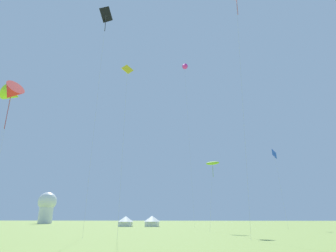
{
  "coord_description": "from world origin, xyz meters",
  "views": [
    {
      "loc": [
        2.99,
        -3.82,
        1.99
      ],
      "look_at": [
        0.0,
        32.0,
        13.83
      ],
      "focal_mm": 29.81,
      "sensor_mm": 36.0,
      "label": 1
    }
  ],
  "objects": [
    {
      "name": "kite_yellow_diamond",
      "position": [
        -4.55,
        26.17,
        18.73
      ],
      "size": [
        1.38,
        1.23,
        20.22
      ],
      "color": "yellow",
      "rests_on": "ground"
    },
    {
      "name": "kite_blue_diamond",
      "position": [
        19.51,
        51.93,
        13.85
      ],
      "size": [
        0.86,
        2.8,
        15.02
      ],
      "color": "blue",
      "rests_on": "ground"
    },
    {
      "name": "kite_lime_parafoil",
      "position": [
        6.42,
        40.71,
        10.24
      ],
      "size": [
        2.36,
        1.9,
        10.61
      ],
      "color": "#99DB2D",
      "rests_on": "ground"
    },
    {
      "name": "festival_tent_right",
      "position": [
        -12.74,
        64.51,
        1.3
      ],
      "size": [
        3.61,
        3.61,
        2.35
      ],
      "color": "white",
      "rests_on": "ground"
    },
    {
      "name": "festival_tent_center",
      "position": [
        -6.46,
        64.51,
        1.35
      ],
      "size": [
        3.75,
        3.75,
        2.44
      ],
      "color": "white",
      "rests_on": "ground"
    },
    {
      "name": "kite_magenta_delta",
      "position": [
        2.05,
        55.11,
        36.47
      ],
      "size": [
        2.17,
        2.86,
        37.38
      ],
      "color": "#E02DA3",
      "rests_on": "ground"
    },
    {
      "name": "observatory_dome",
      "position": [
        -49.16,
        96.36,
        6.01
      ],
      "size": [
        6.4,
        6.4,
        10.8
      ],
      "color": "white",
      "rests_on": "ground"
    },
    {
      "name": "kite_red_delta",
      "position": [
        -21.98,
        29.97,
        18.72
      ],
      "size": [
        4.14,
        4.24,
        20.43
      ],
      "color": "red",
      "rests_on": "ground"
    },
    {
      "name": "kite_black_diamond",
      "position": [
        -8.63,
        28.3,
        29.36
      ],
      "size": [
        1.29,
        3.3,
        31.12
      ],
      "color": "black",
      "rests_on": "ground"
    },
    {
      "name": "kite_lime_delta",
      "position": [
        -25.33,
        34.82,
        20.81
      ],
      "size": [
        3.63,
        3.42,
        22.55
      ],
      "color": "#99DB2D",
      "rests_on": "ground"
    }
  ]
}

